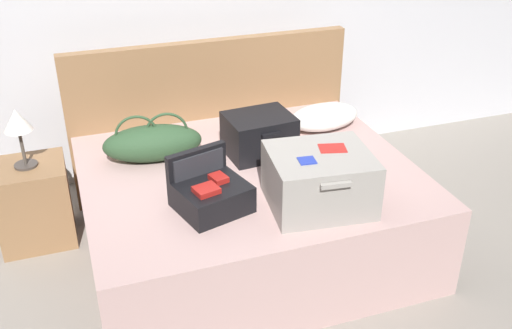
{
  "coord_description": "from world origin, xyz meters",
  "views": [
    {
      "loc": [
        -0.96,
        -2.48,
        2.24
      ],
      "look_at": [
        0.0,
        0.28,
        0.66
      ],
      "focal_mm": 41.6,
      "sensor_mm": 36.0,
      "label": 1
    }
  ],
  "objects_px": {
    "pillow_near_headboard": "(324,117)",
    "hard_case_large": "(319,178)",
    "hard_case_small": "(211,192)",
    "table_lamp": "(17,124)",
    "nightstand": "(34,203)",
    "bed": "(250,210)",
    "hard_case_medium": "(259,134)",
    "duffel_bag": "(153,143)"
  },
  "relations": [
    {
      "from": "hard_case_medium",
      "to": "table_lamp",
      "type": "distance_m",
      "value": 1.42
    },
    {
      "from": "pillow_near_headboard",
      "to": "nightstand",
      "type": "bearing_deg",
      "value": 175.6
    },
    {
      "from": "hard_case_medium",
      "to": "duffel_bag",
      "type": "xyz_separation_m",
      "value": [
        -0.63,
        0.13,
        -0.02
      ]
    },
    {
      "from": "hard_case_large",
      "to": "duffel_bag",
      "type": "distance_m",
      "value": 1.07
    },
    {
      "from": "nightstand",
      "to": "hard_case_large",
      "type": "bearing_deg",
      "value": -34.62
    },
    {
      "from": "bed",
      "to": "nightstand",
      "type": "xyz_separation_m",
      "value": [
        -1.24,
        0.55,
        -0.01
      ]
    },
    {
      "from": "hard_case_small",
      "to": "pillow_near_headboard",
      "type": "distance_m",
      "value": 1.21
    },
    {
      "from": "duffel_bag",
      "to": "pillow_near_headboard",
      "type": "bearing_deg",
      "value": 3.91
    },
    {
      "from": "hard_case_medium",
      "to": "hard_case_small",
      "type": "height_order",
      "value": "hard_case_small"
    },
    {
      "from": "bed",
      "to": "pillow_near_headboard",
      "type": "relative_size",
      "value": 3.85
    },
    {
      "from": "duffel_bag",
      "to": "table_lamp",
      "type": "bearing_deg",
      "value": 163.0
    },
    {
      "from": "bed",
      "to": "hard_case_medium",
      "type": "distance_m",
      "value": 0.47
    },
    {
      "from": "nightstand",
      "to": "table_lamp",
      "type": "bearing_deg",
      "value": 153.43
    },
    {
      "from": "hard_case_medium",
      "to": "nightstand",
      "type": "bearing_deg",
      "value": 160.96
    },
    {
      "from": "pillow_near_headboard",
      "to": "table_lamp",
      "type": "distance_m",
      "value": 1.91
    },
    {
      "from": "duffel_bag",
      "to": "table_lamp",
      "type": "distance_m",
      "value": 0.78
    },
    {
      "from": "pillow_near_headboard",
      "to": "nightstand",
      "type": "relative_size",
      "value": 0.94
    },
    {
      "from": "hard_case_large",
      "to": "bed",
      "type": "bearing_deg",
      "value": 122.54
    },
    {
      "from": "duffel_bag",
      "to": "pillow_near_headboard",
      "type": "xyz_separation_m",
      "value": [
        1.16,
        0.08,
        -0.03
      ]
    },
    {
      "from": "table_lamp",
      "to": "hard_case_medium",
      "type": "bearing_deg",
      "value": -14.7
    },
    {
      "from": "pillow_near_headboard",
      "to": "bed",
      "type": "bearing_deg",
      "value": -148.89
    },
    {
      "from": "duffel_bag",
      "to": "pillow_near_headboard",
      "type": "distance_m",
      "value": 1.17
    },
    {
      "from": "hard_case_small",
      "to": "table_lamp",
      "type": "xyz_separation_m",
      "value": [
        -0.92,
        0.86,
        0.16
      ]
    },
    {
      "from": "table_lamp",
      "to": "bed",
      "type": "bearing_deg",
      "value": -23.76
    },
    {
      "from": "hard_case_small",
      "to": "duffel_bag",
      "type": "relative_size",
      "value": 0.69
    },
    {
      "from": "bed",
      "to": "hard_case_large",
      "type": "bearing_deg",
      "value": -64.04
    },
    {
      "from": "hard_case_small",
      "to": "nightstand",
      "type": "height_order",
      "value": "hard_case_small"
    },
    {
      "from": "nightstand",
      "to": "table_lamp",
      "type": "distance_m",
      "value": 0.54
    },
    {
      "from": "bed",
      "to": "hard_case_large",
      "type": "height_order",
      "value": "hard_case_large"
    },
    {
      "from": "pillow_near_headboard",
      "to": "nightstand",
      "type": "xyz_separation_m",
      "value": [
        -1.9,
        0.15,
        -0.37
      ]
    },
    {
      "from": "pillow_near_headboard",
      "to": "hard_case_large",
      "type": "bearing_deg",
      "value": -116.61
    },
    {
      "from": "hard_case_small",
      "to": "nightstand",
      "type": "xyz_separation_m",
      "value": [
        -0.92,
        0.86,
        -0.39
      ]
    },
    {
      "from": "hard_case_small",
      "to": "duffel_bag",
      "type": "bearing_deg",
      "value": 90.19
    },
    {
      "from": "nightstand",
      "to": "hard_case_medium",
      "type": "bearing_deg",
      "value": -14.7
    },
    {
      "from": "table_lamp",
      "to": "pillow_near_headboard",
      "type": "bearing_deg",
      "value": -4.4
    },
    {
      "from": "bed",
      "to": "duffel_bag",
      "type": "height_order",
      "value": "duffel_bag"
    },
    {
      "from": "hard_case_medium",
      "to": "pillow_near_headboard",
      "type": "height_order",
      "value": "hard_case_medium"
    },
    {
      "from": "hard_case_medium",
      "to": "hard_case_small",
      "type": "xyz_separation_m",
      "value": [
        -0.45,
        -0.5,
        -0.04
      ]
    },
    {
      "from": "hard_case_medium",
      "to": "hard_case_small",
      "type": "bearing_deg",
      "value": -135.75
    },
    {
      "from": "pillow_near_headboard",
      "to": "table_lamp",
      "type": "relative_size",
      "value": 1.35
    },
    {
      "from": "bed",
      "to": "hard_case_small",
      "type": "xyz_separation_m",
      "value": [
        -0.32,
        -0.32,
        0.37
      ]
    },
    {
      "from": "hard_case_small",
      "to": "duffel_bag",
      "type": "xyz_separation_m",
      "value": [
        -0.18,
        0.64,
        0.02
      ]
    }
  ]
}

